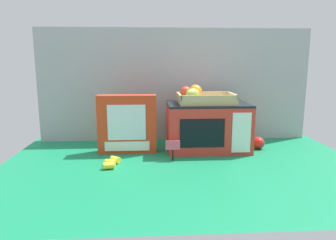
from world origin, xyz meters
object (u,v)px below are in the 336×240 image
at_px(price_sign, 173,147).
at_px(loose_toy_banana, 112,163).
at_px(food_groups_crate, 202,97).
at_px(toy_microwave, 207,126).
at_px(loose_toy_apple, 258,143).
at_px(cookie_set_box, 127,124).

relative_size(price_sign, loose_toy_banana, 0.77).
height_order(food_groups_crate, loose_toy_banana, food_groups_crate).
distance_m(toy_microwave, loose_toy_apple, 0.30).
bearing_deg(loose_toy_banana, food_groups_crate, 27.88).
bearing_deg(loose_toy_apple, loose_toy_banana, -162.84).
relative_size(toy_microwave, loose_toy_apple, 6.46).
bearing_deg(cookie_set_box, price_sign, -35.24).
xyz_separation_m(food_groups_crate, loose_toy_banana, (-0.45, -0.24, -0.27)).
height_order(toy_microwave, food_groups_crate, food_groups_crate).
height_order(food_groups_crate, cookie_set_box, food_groups_crate).
height_order(cookie_set_box, loose_toy_apple, cookie_set_box).
bearing_deg(price_sign, toy_microwave, 43.54).
height_order(price_sign, loose_toy_banana, price_sign).
bearing_deg(toy_microwave, loose_toy_apple, -3.06).
height_order(cookie_set_box, loose_toy_banana, cookie_set_box).
distance_m(toy_microwave, loose_toy_banana, 0.56).
height_order(food_groups_crate, loose_toy_apple, food_groups_crate).
bearing_deg(loose_toy_apple, toy_microwave, 176.94).
xyz_separation_m(toy_microwave, loose_toy_banana, (-0.49, -0.25, -0.11)).
relative_size(toy_microwave, loose_toy_banana, 3.34).
bearing_deg(toy_microwave, cookie_set_box, -175.64).
height_order(toy_microwave, cookie_set_box, cookie_set_box).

